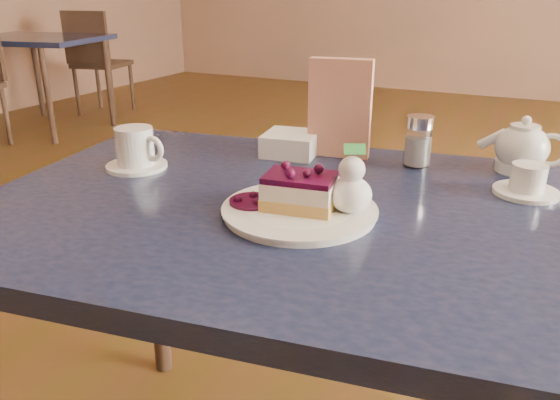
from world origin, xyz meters
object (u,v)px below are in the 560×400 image
at_px(main_table, 306,243).
at_px(coffee_set, 136,150).
at_px(cheesecake_slice, 300,192).
at_px(dessert_plate, 299,211).
at_px(bg_table_far_left, 48,120).
at_px(tea_set, 522,155).

relative_size(main_table, coffee_set, 9.37).
height_order(main_table, cheesecake_slice, cheesecake_slice).
bearing_deg(dessert_plate, cheesecake_slice, 0.00).
relative_size(dessert_plate, coffee_set, 1.87).
height_order(cheesecake_slice, bg_table_far_left, cheesecake_slice).
bearing_deg(cheesecake_slice, coffee_set, 160.50).
bearing_deg(bg_table_far_left, coffee_set, -49.79).
bearing_deg(cheesecake_slice, dessert_plate, 171.27).
bearing_deg(coffee_set, tea_set, 22.85).
bearing_deg(dessert_plate, coffee_set, 169.23).
distance_m(cheesecake_slice, bg_table_far_left, 3.84).
distance_m(tea_set, bg_table_far_left, 3.90).
distance_m(dessert_plate, tea_set, 0.47).
bearing_deg(tea_set, coffee_set, -157.15).
bearing_deg(tea_set, main_table, -133.94).
xyz_separation_m(dessert_plate, tea_set, (0.30, 0.36, 0.03)).
xyz_separation_m(cheesecake_slice, bg_table_far_left, (-3.10, 2.17, -0.67)).
distance_m(main_table, coffee_set, 0.40).
xyz_separation_m(coffee_set, tea_set, (0.69, 0.29, 0.00)).
xyz_separation_m(main_table, dessert_plate, (0.01, -0.05, 0.08)).
relative_size(dessert_plate, cheesecake_slice, 1.98).
relative_size(main_table, cheesecake_slice, 9.94).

